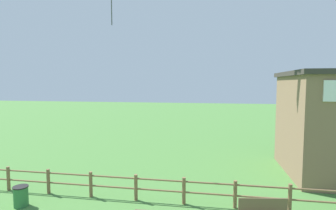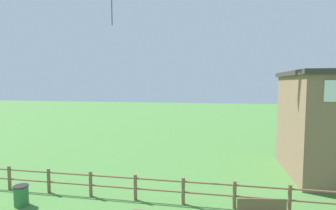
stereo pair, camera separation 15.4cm
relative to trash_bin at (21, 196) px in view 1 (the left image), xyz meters
The scene contains 2 objects.
wooden_fence 5.40m from the trash_bin, 13.76° to the left, with size 17.89×0.14×1.07m.
trash_bin is the anchor object (origin of this frame).
Camera 1 is at (2.08, -4.24, 4.77)m, focal length 28.00 mm.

